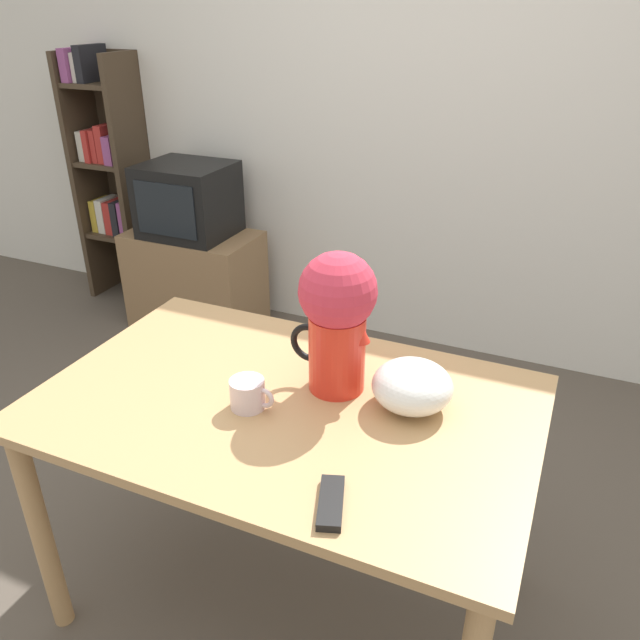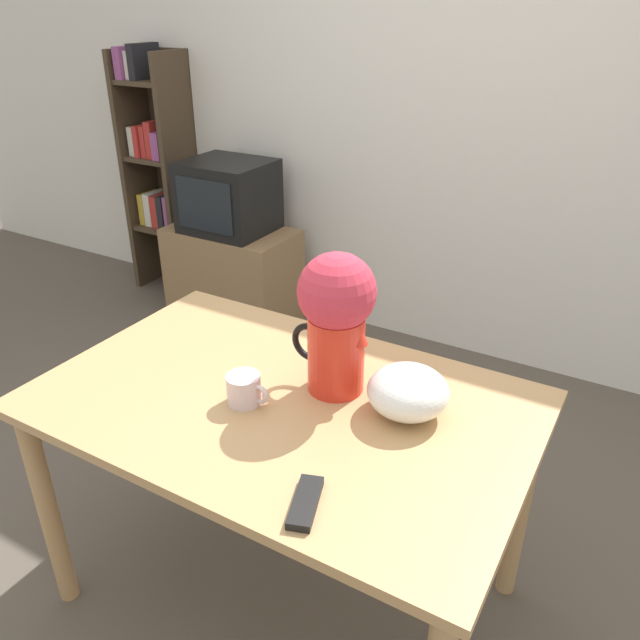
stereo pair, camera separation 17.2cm
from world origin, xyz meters
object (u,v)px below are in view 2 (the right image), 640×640
object	(u,v)px
tv_set	(228,196)
flower_vase	(336,314)
white_bowl	(408,392)
coffee_mug	(245,389)

from	to	relation	value
tv_set	flower_vase	bearing A→B (deg)	-43.74
white_bowl	tv_set	xyz separation A→B (m)	(-1.72, 1.43, -0.07)
flower_vase	tv_set	world-z (taller)	flower_vase
coffee_mug	flower_vase	bearing A→B (deg)	46.43
flower_vase	white_bowl	world-z (taller)	flower_vase
flower_vase	coffee_mug	xyz separation A→B (m)	(-0.18, -0.19, -0.20)
coffee_mug	white_bowl	bearing A→B (deg)	24.11
flower_vase	tv_set	bearing A→B (deg)	136.26
coffee_mug	tv_set	distance (m)	2.08
tv_set	coffee_mug	bearing A→B (deg)	-50.97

